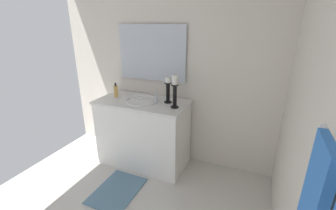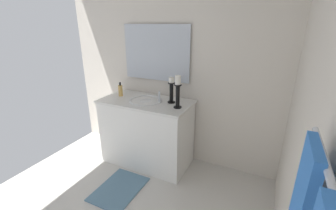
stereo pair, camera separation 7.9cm
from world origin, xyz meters
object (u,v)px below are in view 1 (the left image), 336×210
(candle_holder_short, at_px, (168,90))
(bath_mat, at_px, (117,191))
(vanity_cabinet, at_px, (143,132))
(candle_holder_tall, at_px, (175,91))
(soap_bottle, at_px, (116,91))
(towel_near_vanity, at_px, (316,192))
(mirror, at_px, (152,53))
(sink_basin, at_px, (142,104))

(candle_holder_short, height_order, bath_mat, candle_holder_short)
(candle_holder_short, bearing_deg, vanity_cabinet, -76.63)
(candle_holder_tall, bearing_deg, bath_mat, -37.78)
(soap_bottle, height_order, towel_near_vanity, towel_near_vanity)
(candle_holder_tall, distance_m, soap_bottle, 0.85)
(candle_holder_short, distance_m, bath_mat, 1.26)
(towel_near_vanity, bearing_deg, mirror, -140.13)
(candle_holder_tall, height_order, soap_bottle, candle_holder_tall)
(candle_holder_short, bearing_deg, mirror, -123.62)
(mirror, xyz_separation_m, towel_near_vanity, (1.80, 1.51, -0.15))
(mirror, relative_size, bath_mat, 1.50)
(mirror, distance_m, candle_holder_tall, 0.65)
(mirror, height_order, soap_bottle, mirror)
(candle_holder_short, distance_m, soap_bottle, 0.71)
(mirror, bearing_deg, vanity_cabinet, -0.01)
(sink_basin, bearing_deg, mirror, -179.80)
(vanity_cabinet, xyz_separation_m, towel_near_vanity, (1.52, 1.51, 0.81))
(mirror, xyz_separation_m, candle_holder_short, (0.21, 0.31, -0.38))
(vanity_cabinet, distance_m, soap_bottle, 0.64)
(soap_bottle, relative_size, bath_mat, 0.30)
(soap_bottle, xyz_separation_m, bath_mat, (0.65, 0.39, -0.92))
(mirror, bearing_deg, candle_holder_tall, 53.34)
(candle_holder_tall, relative_size, bath_mat, 0.61)
(bath_mat, bearing_deg, mirror, 180.00)
(vanity_cabinet, height_order, candle_holder_short, candle_holder_short)
(sink_basin, relative_size, soap_bottle, 2.23)
(candle_holder_short, xyz_separation_m, towel_near_vanity, (1.60, 1.20, 0.22))
(sink_basin, distance_m, mirror, 0.64)
(vanity_cabinet, relative_size, candle_holder_tall, 3.09)
(vanity_cabinet, relative_size, mirror, 1.25)
(mirror, height_order, bath_mat, mirror)
(candle_holder_short, bearing_deg, bath_mat, -23.94)
(vanity_cabinet, distance_m, mirror, 1.01)
(towel_near_vanity, bearing_deg, sink_basin, -135.35)
(vanity_cabinet, xyz_separation_m, bath_mat, (0.62, 0.00, -0.42))
(sink_basin, bearing_deg, candle_holder_tall, 83.43)
(mirror, bearing_deg, towel_near_vanity, 39.87)
(towel_near_vanity, relative_size, bath_mat, 0.60)
(sink_basin, xyz_separation_m, mirror, (-0.28, -0.00, 0.58))
(sink_basin, relative_size, mirror, 0.45)
(bath_mat, bearing_deg, towel_near_vanity, 59.17)
(vanity_cabinet, relative_size, candle_holder_short, 3.68)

